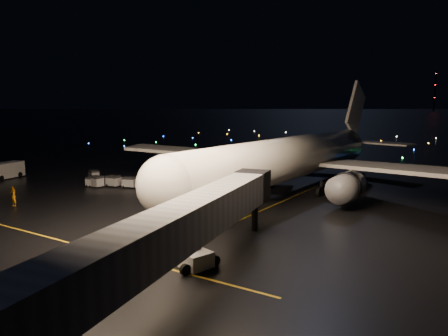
{
  "coord_description": "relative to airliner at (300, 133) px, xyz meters",
  "views": [
    {
      "loc": [
        37.26,
        -36.57,
        13.61
      ],
      "look_at": [
        6.14,
        12.0,
        5.0
      ],
      "focal_mm": 35.0,
      "sensor_mm": 36.0,
      "label": 1
    }
  ],
  "objects": [
    {
      "name": "safety_cone_1",
      "position": [
        -6.98,
        -5.6,
        -8.74
      ],
      "size": [
        0.42,
        0.42,
        0.46
      ],
      "primitive_type": "cone",
      "rotation": [
        0.0,
        0.0,
        -0.04
      ],
      "color": "#E45601",
      "rests_on": "ground"
    },
    {
      "name": "crew_c",
      "position": [
        -16.84,
        -13.93,
        -8.2
      ],
      "size": [
        0.76,
        0.98,
        1.56
      ],
      "primitive_type": "imported",
      "rotation": [
        0.0,
        0.0,
        -1.09
      ],
      "color": "orange",
      "rests_on": "ground"
    },
    {
      "name": "safety_cone_0",
      "position": [
        -8.13,
        -10.33,
        -8.72
      ],
      "size": [
        0.48,
        0.48,
        0.52
      ],
      "primitive_type": "cone",
      "rotation": [
        0.0,
        0.0,
        -0.05
      ],
      "color": "#E45601",
      "rests_on": "ground"
    },
    {
      "name": "baggage_cart_2",
      "position": [
        -29.82,
        -15.31,
        -8.19
      ],
      "size": [
        2.16,
        1.82,
        1.57
      ],
      "primitive_type": "cube",
      "rotation": [
        0.0,
        0.0,
        0.33
      ],
      "color": "gray",
      "rests_on": "ground"
    },
    {
      "name": "service_truck",
      "position": [
        -49.34,
        -18.28,
        -7.5
      ],
      "size": [
        4.15,
        8.34,
        2.94
      ],
      "primitive_type": "cube",
      "rotation": [
        0.0,
        0.0,
        0.21
      ],
      "color": "silver",
      "rests_on": "ground"
    },
    {
      "name": "lane_cross",
      "position": [
        -15.84,
        -36.36,
        -8.96
      ],
      "size": [
        60.0,
        0.25,
        0.02
      ],
      "primitive_type": "cube",
      "color": "gold",
      "rests_on": "ground"
    },
    {
      "name": "taxiway_lights",
      "position": [
        -10.84,
        79.64,
        -8.79
      ],
      "size": [
        164.0,
        92.0,
        0.36
      ],
      "primitive_type": null,
      "color": "black",
      "rests_on": "ground"
    },
    {
      "name": "belt_loader",
      "position": [
        -4.74,
        -20.72,
        -7.44
      ],
      "size": [
        6.52,
        2.75,
        3.06
      ],
      "primitive_type": null,
      "rotation": [
        0.0,
        0.0,
        -0.17
      ],
      "color": "silver",
      "rests_on": "ground"
    },
    {
      "name": "airliner",
      "position": [
        0.0,
        0.0,
        0.0
      ],
      "size": [
        65.98,
        62.96,
        17.95
      ],
      "primitive_type": null,
      "rotation": [
        0.0,
        0.0,
        -0.04
      ],
      "color": "white",
      "rests_on": "ground"
    },
    {
      "name": "baggage_cart_1",
      "position": [
        -26.92,
        -13.39,
        -8.07
      ],
      "size": [
        2.26,
        1.7,
        1.8
      ],
      "primitive_type": "cube",
      "rotation": [
        0.0,
        0.0,
        0.1
      ],
      "color": "gray",
      "rests_on": "ground"
    },
    {
      "name": "jet_bridge",
      "position": [
        9.91,
        -50.86,
        -5.67
      ],
      "size": [
        14.0,
        58.0,
        6.6
      ],
      "primitive_type": null,
      "color": "gray",
      "rests_on": "ground"
    },
    {
      "name": "crew_a",
      "position": [
        -27.9,
        -30.16,
        -8.03
      ],
      "size": [
        0.77,
        0.58,
        1.9
      ],
      "primitive_type": "imported",
      "rotation": [
        0.0,
        0.0,
        0.2
      ],
      "color": "orange",
      "rests_on": "ground"
    },
    {
      "name": "baggage_cart_0",
      "position": [
        -24.04,
        -12.68,
        -8.11
      ],
      "size": [
        2.41,
        2.06,
        1.73
      ],
      "primitive_type": "cube",
      "rotation": [
        0.0,
        0.0,
        0.37
      ],
      "color": "gray",
      "rests_on": "ground"
    },
    {
      "name": "safety_cone_2",
      "position": [
        -16.46,
        -7.33,
        -8.73
      ],
      "size": [
        0.54,
        0.54,
        0.49
      ],
      "primitive_type": "cone",
      "rotation": [
        0.0,
        0.0,
        -0.31
      ],
      "color": "#E45601",
      "rests_on": "ground"
    },
    {
      "name": "crew_b",
      "position": [
        -32.85,
        -27.22,
        -8.16
      ],
      "size": [
        0.9,
        0.76,
        1.63
      ],
      "primitive_type": "imported",
      "rotation": [
        0.0,
        0.0,
        -0.19
      ],
      "color": "orange",
      "rests_on": "ground"
    },
    {
      "name": "safety_cone_3",
      "position": [
        -27.85,
        4.74,
        -8.7
      ],
      "size": [
        0.53,
        0.53,
        0.54
      ],
      "primitive_type": "cone",
      "rotation": [
        0.0,
        0.0,
        0.11
      ],
      "color": "#E45601",
      "rests_on": "ground"
    },
    {
      "name": "pushback_tug",
      "position": [
        4.79,
        -34.74,
        -7.95
      ],
      "size": [
        4.77,
        3.39,
        2.05
      ],
      "primitive_type": "cube",
      "rotation": [
        0.0,
        0.0,
        -0.29
      ],
      "color": "silver",
      "rests_on": "ground"
    },
    {
      "name": "radio_mast",
      "position": [
        -70.84,
        713.64,
        23.03
      ],
      "size": [
        1.8,
        1.8,
        64.0
      ],
      "primitive_type": "cylinder",
      "color": "black",
      "rests_on": "ground"
    },
    {
      "name": "baggage_cart_4",
      "position": [
        -28.95,
        -15.18,
        -8.07
      ],
      "size": [
        2.25,
        1.67,
        1.82
      ],
      "primitive_type": "cube",
      "rotation": [
        0.0,
        0.0,
        -0.08
      ],
      "color": "gray",
      "rests_on": "ground"
    },
    {
      "name": "ground",
      "position": [
        -10.84,
        273.64,
        -8.97
      ],
      "size": [
        2000.0,
        2000.0,
        0.0
      ],
      "primitive_type": "plane",
      "color": "black",
      "rests_on": "ground"
    },
    {
      "name": "baggage_cart_3",
      "position": [
        -34.85,
        -10.59,
        -8.13
      ],
      "size": [
        2.37,
        2.07,
        1.68
      ],
      "primitive_type": "cube",
      "rotation": [
        0.0,
        0.0,
        -0.41
      ],
      "color": "gray",
      "rests_on": "ground"
    },
    {
      "name": "lane_centre",
      "position": [
        1.16,
        -11.36,
        -8.96
      ],
      "size": [
        0.25,
        80.0,
        0.02
      ],
      "primitive_type": "cube",
      "color": "gold",
      "rests_on": "ground"
    }
  ]
}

